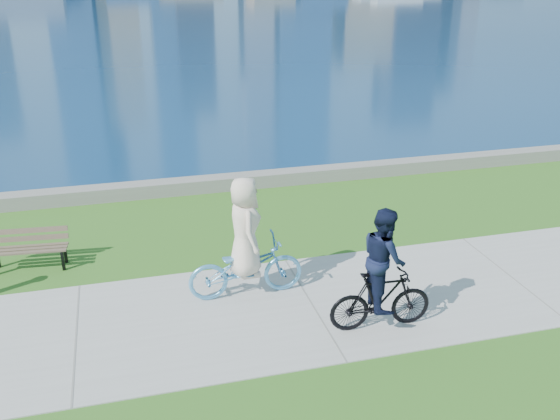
{
  "coord_description": "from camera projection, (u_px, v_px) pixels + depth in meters",
  "views": [
    {
      "loc": [
        -3.0,
        -9.07,
        5.77
      ],
      "look_at": [
        -0.09,
        1.84,
        1.1
      ],
      "focal_mm": 40.0,
      "sensor_mm": 36.0,
      "label": 1
    }
  ],
  "objects": [
    {
      "name": "cyclist_woman",
      "position": [
        245.0,
        253.0,
        11.03
      ],
      "size": [
        0.74,
        2.08,
        2.24
      ],
      "rotation": [
        0.0,
        0.0,
        1.58
      ],
      "color": "#59A6D8",
      "rests_on": "ground"
    },
    {
      "name": "bay_water",
      "position": [
        131.0,
        4.0,
        75.31
      ],
      "size": [
        320.0,
        131.0,
        0.01
      ],
      "primitive_type": "cube",
      "color": "navy",
      "rests_on": "ground"
    },
    {
      "name": "ground",
      "position": [
        312.0,
        305.0,
        11.02
      ],
      "size": [
        320.0,
        320.0,
        0.0
      ],
      "primitive_type": "plane",
      "color": "#2B5F19",
      "rests_on": "ground"
    },
    {
      "name": "concrete_path",
      "position": [
        312.0,
        305.0,
        11.02
      ],
      "size": [
        80.0,
        3.5,
        0.02
      ],
      "primitive_type": "cube",
      "color": "#A2A29D",
      "rests_on": "ground"
    },
    {
      "name": "seawall",
      "position": [
        241.0,
        181.0,
        16.49
      ],
      "size": [
        90.0,
        0.5,
        0.35
      ],
      "primitive_type": "cube",
      "color": "slate",
      "rests_on": "ground"
    },
    {
      "name": "park_bench",
      "position": [
        29.0,
        246.0,
        12.2
      ],
      "size": [
        1.51,
        0.64,
        0.76
      ],
      "rotation": [
        0.0,
        0.0,
        -0.1
      ],
      "color": "black",
      "rests_on": "ground"
    },
    {
      "name": "cyclist_man",
      "position": [
        382.0,
        279.0,
        10.01
      ],
      "size": [
        0.67,
        1.74,
        2.12
      ],
      "rotation": [
        0.0,
        0.0,
        1.52
      ],
      "color": "black",
      "rests_on": "ground"
    }
  ]
}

